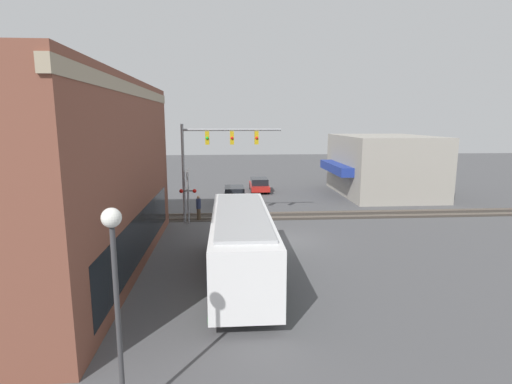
% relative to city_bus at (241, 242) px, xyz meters
% --- Properties ---
extents(ground_plane, '(120.00, 120.00, 0.00)m').
position_rel_city_bus_xyz_m(ground_plane, '(5.71, -2.80, -1.70)').
color(ground_plane, '#4C4C4F').
extents(brick_building, '(17.47, 8.17, 8.94)m').
position_rel_city_bus_xyz_m(brick_building, '(1.63, 8.75, 2.77)').
color(brick_building, brown).
rests_on(brick_building, ground).
extents(shop_building, '(11.16, 9.23, 5.62)m').
position_rel_city_bus_xyz_m(shop_building, '(19.99, -14.27, 1.11)').
color(shop_building, gray).
rests_on(shop_building, ground).
extents(city_bus, '(10.15, 2.59, 3.08)m').
position_rel_city_bus_xyz_m(city_bus, '(0.00, 0.00, 0.00)').
color(city_bus, white).
rests_on(city_bus, ground).
extents(traffic_signal_gantry, '(0.42, 6.84, 6.82)m').
position_rel_city_bus_xyz_m(traffic_signal_gantry, '(10.45, 1.57, 3.33)').
color(traffic_signal_gantry, gray).
rests_on(traffic_signal_gantry, ground).
extents(crossing_signal, '(1.41, 1.18, 3.81)m').
position_rel_city_bus_xyz_m(crossing_signal, '(9.97, 3.28, 0.60)').
color(crossing_signal, gray).
rests_on(crossing_signal, ground).
extents(streetlamp, '(0.44, 0.44, 5.21)m').
position_rel_city_bus_xyz_m(streetlamp, '(-8.55, 3.09, 1.40)').
color(streetlamp, '#38383A').
rests_on(streetlamp, ground).
extents(rail_track_near, '(2.60, 60.00, 0.15)m').
position_rel_city_bus_xyz_m(rail_track_near, '(11.71, -2.80, -1.67)').
color(rail_track_near, '#332D28').
rests_on(rail_track_near, ground).
extents(parked_car_grey, '(4.48, 1.82, 1.51)m').
position_rel_city_bus_xyz_m(parked_car_grey, '(16.36, -0.00, -1.00)').
color(parked_car_grey, slate).
rests_on(parked_car_grey, ground).
extents(parked_car_red, '(4.37, 1.82, 1.36)m').
position_rel_city_bus_xyz_m(parked_car_red, '(22.31, -2.60, -1.06)').
color(parked_car_red, '#B21E19').
rests_on(parked_car_red, ground).
extents(pedestrian_at_crossing, '(0.34, 0.34, 1.78)m').
position_rel_city_bus_xyz_m(pedestrian_at_crossing, '(10.96, 2.67, -0.79)').
color(pedestrian_at_crossing, '#473828').
rests_on(pedestrian_at_crossing, ground).
extents(pedestrian_near_bus, '(0.34, 0.34, 1.72)m').
position_rel_city_bus_xyz_m(pedestrian_near_bus, '(-1.14, -1.69, -0.82)').
color(pedestrian_near_bus, black).
rests_on(pedestrian_near_bus, ground).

